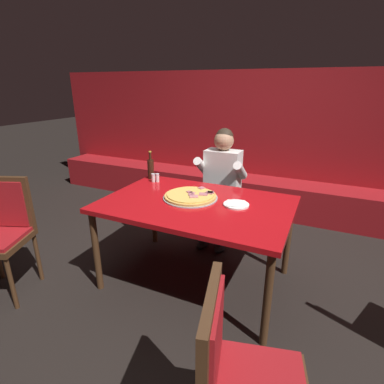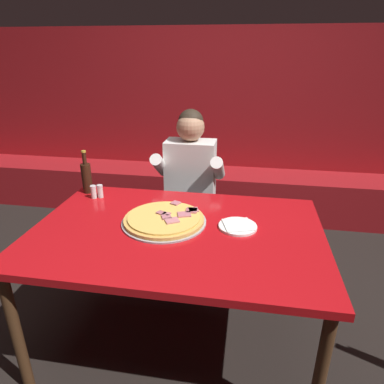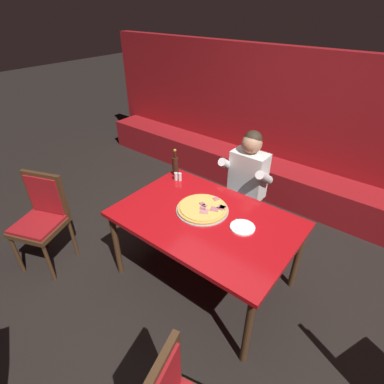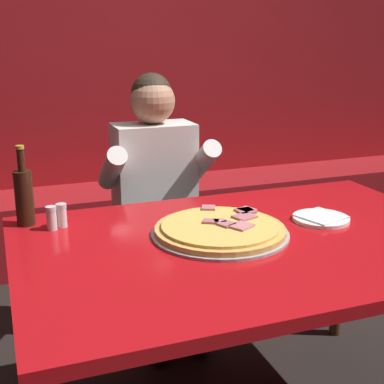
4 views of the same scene
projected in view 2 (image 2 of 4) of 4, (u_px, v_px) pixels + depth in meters
The scene contains 10 objects.
ground_plane at pixel (179, 338), 2.15m from camera, with size 24.00×24.00×0.00m, color black.
booth_wall_panel at pixel (218, 121), 3.77m from camera, with size 6.80×0.16×1.90m, color maroon.
booth_bench at pixel (213, 192), 3.76m from camera, with size 6.46×0.48×0.46m, color maroon.
main_dining_table at pixel (177, 240), 1.88m from camera, with size 1.57×1.04×0.78m.
pizza at pixel (164, 219), 1.92m from camera, with size 0.48×0.48×0.05m.
plate_white_paper at pixel (238, 226), 1.87m from camera, with size 0.21×0.21×0.02m.
beer_bottle at pixel (87, 177), 2.29m from camera, with size 0.07×0.07×0.29m.
shaker_parmesan at pixel (94, 192), 2.23m from camera, with size 0.04×0.04×0.09m.
shaker_oregano at pixel (100, 192), 2.24m from camera, with size 0.04×0.04×0.09m.
diner_seated_blue_shirt at pixel (189, 186), 2.62m from camera, with size 0.53×0.53×1.27m.
Camera 2 is at (0.36, -1.59, 1.68)m, focal length 32.00 mm.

